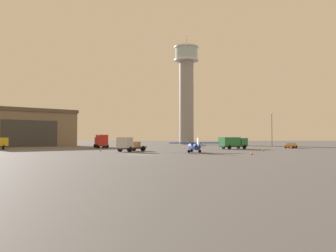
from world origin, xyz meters
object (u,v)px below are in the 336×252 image
at_px(truck_box_green, 233,142).
at_px(car_orange, 291,145).
at_px(truck_flatbed_silver, 129,145).
at_px(traffic_cone_mid_apron, 263,149).
at_px(light_post_west, 272,126).
at_px(truck_box_red, 101,141).
at_px(airplane_blue, 194,146).
at_px(control_tower, 186,88).
at_px(traffic_cone_near_right, 252,153).
at_px(traffic_cone_near_left, 100,149).

xyz_separation_m(truck_box_green, car_orange, (15.44, 6.34, -0.78)).
relative_size(truck_flatbed_silver, traffic_cone_mid_apron, 11.56).
height_order(truck_flatbed_silver, light_post_west, light_post_west).
xyz_separation_m(truck_box_red, traffic_cone_mid_apron, (34.32, -18.34, -1.48)).
relative_size(airplane_blue, traffic_cone_mid_apron, 14.64).
relative_size(truck_flatbed_silver, truck_box_red, 0.97).
bearing_deg(control_tower, traffic_cone_near_right, -86.32).
bearing_deg(airplane_blue, truck_box_red, 32.02).
bearing_deg(traffic_cone_near_right, light_post_west, 68.72).
bearing_deg(truck_box_green, light_post_west, 28.74).
relative_size(truck_box_green, traffic_cone_mid_apron, 11.60).
bearing_deg(car_orange, traffic_cone_mid_apron, -0.69).
bearing_deg(control_tower, truck_box_green, -82.18).
relative_size(car_orange, traffic_cone_near_left, 6.79).
bearing_deg(traffic_cone_near_left, truck_box_red, 100.02).
distance_m(traffic_cone_near_left, traffic_cone_mid_apron, 31.13).
distance_m(control_tower, traffic_cone_mid_apron, 64.43).
relative_size(truck_box_red, light_post_west, 0.69).
bearing_deg(traffic_cone_mid_apron, traffic_cone_near_right, -113.33).
relative_size(traffic_cone_near_left, traffic_cone_near_right, 1.08).
distance_m(car_orange, light_post_west, 22.70).
distance_m(airplane_blue, light_post_west, 53.73).
xyz_separation_m(truck_flatbed_silver, traffic_cone_mid_apron, (25.40, 2.88, -0.98)).
xyz_separation_m(control_tower, car_orange, (22.28, -43.49, -20.47)).
distance_m(truck_flatbed_silver, truck_box_red, 23.03).
xyz_separation_m(traffic_cone_near_right, traffic_cone_mid_apron, (5.73, 13.28, -0.02)).
relative_size(light_post_west, traffic_cone_near_left, 14.80).
relative_size(control_tower, light_post_west, 3.95).
height_order(traffic_cone_near_left, traffic_cone_mid_apron, traffic_cone_near_left).
relative_size(control_tower, truck_box_green, 5.90).
height_order(airplane_blue, traffic_cone_mid_apron, airplane_blue).
distance_m(truck_flatbed_silver, traffic_cone_near_left, 6.61).
bearing_deg(truck_flatbed_silver, airplane_blue, 100.56).
height_order(control_tower, car_orange, control_tower).
bearing_deg(airplane_blue, car_orange, -54.47).
bearing_deg(truck_box_red, truck_box_green, -123.95).
bearing_deg(truck_box_green, car_orange, -6.41).
xyz_separation_m(traffic_cone_near_left, traffic_cone_near_right, (25.40, -13.56, -0.03)).
bearing_deg(truck_flatbed_silver, light_post_west, 166.12).
bearing_deg(car_orange, truck_flatbed_silver, -27.56).
bearing_deg(traffic_cone_near_left, airplane_blue, -22.76).
xyz_separation_m(car_orange, traffic_cone_near_right, (-17.57, -29.83, -0.42)).
distance_m(airplane_blue, traffic_cone_near_left, 18.77).
relative_size(control_tower, truck_box_red, 5.73).
distance_m(light_post_west, traffic_cone_near_left, 59.71).
relative_size(airplane_blue, truck_box_green, 1.26).
bearing_deg(traffic_cone_mid_apron, truck_box_red, 151.88).
bearing_deg(truck_box_green, truck_flatbed_silver, -177.74).
distance_m(airplane_blue, traffic_cone_mid_apron, 15.53).
bearing_deg(airplane_blue, truck_flatbed_silver, 63.56).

